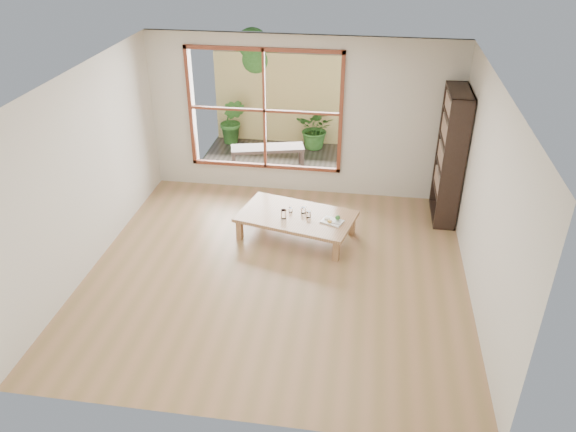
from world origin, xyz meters
name	(u,v)px	position (x,y,z in m)	size (l,w,h in m)	color
ground	(277,272)	(0.00, 0.00, 0.00)	(5.00, 5.00, 0.00)	#A97C54
low_table	(296,218)	(0.13, 0.94, 0.32)	(1.82, 1.29, 0.36)	tan
floor_cushion	(283,211)	(-0.17, 1.60, 0.04)	(0.54, 0.54, 0.08)	silver
bookshelf	(450,156)	(2.32, 1.90, 1.01)	(0.32, 0.91, 2.03)	black
glass_tall	(284,214)	(-0.04, 0.81, 0.43)	(0.08, 0.08, 0.14)	silver
glass_mid	(309,215)	(0.31, 0.90, 0.41)	(0.06, 0.06, 0.09)	silver
glass_short	(303,210)	(0.22, 1.02, 0.41)	(0.07, 0.07, 0.09)	silver
glass_small	(291,210)	(0.03, 1.01, 0.39)	(0.05, 0.05, 0.07)	silver
food_tray	(333,221)	(0.68, 0.82, 0.38)	(0.35, 0.30, 0.09)	white
deck	(277,161)	(-0.60, 3.56, 0.00)	(2.80, 2.00, 0.05)	#362F27
garden_bench	(268,150)	(-0.71, 3.20, 0.38)	(1.37, 0.70, 0.42)	black
bamboo_fence	(285,99)	(-0.60, 4.56, 0.90)	(2.80, 0.06, 1.80)	tan
shrub_right	(316,128)	(0.06, 4.28, 0.43)	(0.74, 0.64, 0.82)	#336826
shrub_left	(232,121)	(-1.62, 4.29, 0.49)	(0.51, 0.41, 0.93)	#336826
garden_tree	(253,57)	(-1.28, 4.86, 1.63)	(1.04, 0.85, 2.22)	#4C3D2D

